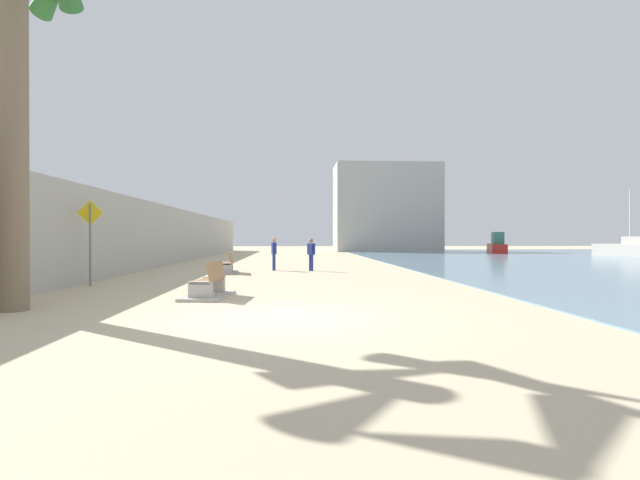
{
  "coord_description": "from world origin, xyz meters",
  "views": [
    {
      "loc": [
        0.19,
        -10.0,
        1.63
      ],
      "look_at": [
        1.64,
        15.54,
        1.49
      ],
      "focal_mm": 27.18,
      "sensor_mm": 36.0,
      "label": 1
    }
  ],
  "objects_px": {
    "bench_far": "(226,268)",
    "pedestrian_sign": "(90,233)",
    "palm_tree": "(13,34)",
    "bench_near": "(209,289)",
    "boat_mid_bay": "(635,248)",
    "boat_distant": "(497,245)",
    "person_standing": "(311,252)",
    "person_walking": "(274,251)"
  },
  "relations": [
    {
      "from": "palm_tree",
      "to": "person_walking",
      "type": "relative_size",
      "value": 5.46
    },
    {
      "from": "pedestrian_sign",
      "to": "bench_near",
      "type": "bearing_deg",
      "value": -36.06
    },
    {
      "from": "person_standing",
      "to": "bench_far",
      "type": "bearing_deg",
      "value": -161.87
    },
    {
      "from": "bench_near",
      "to": "bench_far",
      "type": "bearing_deg",
      "value": 94.68
    },
    {
      "from": "bench_near",
      "to": "person_standing",
      "type": "relative_size",
      "value": 1.39
    },
    {
      "from": "boat_distant",
      "to": "pedestrian_sign",
      "type": "height_order",
      "value": "pedestrian_sign"
    },
    {
      "from": "bench_far",
      "to": "boat_distant",
      "type": "bearing_deg",
      "value": 47.76
    },
    {
      "from": "person_walking",
      "to": "person_standing",
      "type": "distance_m",
      "value": 1.87
    },
    {
      "from": "person_standing",
      "to": "pedestrian_sign",
      "type": "distance_m",
      "value": 10.29
    },
    {
      "from": "palm_tree",
      "to": "bench_near",
      "type": "distance_m",
      "value": 7.42
    },
    {
      "from": "palm_tree",
      "to": "boat_mid_bay",
      "type": "relative_size",
      "value": 1.33
    },
    {
      "from": "boat_mid_bay",
      "to": "pedestrian_sign",
      "type": "distance_m",
      "value": 42.36
    },
    {
      "from": "bench_far",
      "to": "boat_mid_bay",
      "type": "xyz_separation_m",
      "value": [
        31.94,
        17.24,
        0.46
      ]
    },
    {
      "from": "palm_tree",
      "to": "boat_mid_bay",
      "type": "xyz_separation_m",
      "value": [
        35.14,
        28.21,
        -5.46
      ]
    },
    {
      "from": "palm_tree",
      "to": "pedestrian_sign",
      "type": "bearing_deg",
      "value": 95.78
    },
    {
      "from": "bench_near",
      "to": "person_standing",
      "type": "distance_m",
      "value": 10.59
    },
    {
      "from": "bench_far",
      "to": "person_standing",
      "type": "relative_size",
      "value": 1.39
    },
    {
      "from": "bench_near",
      "to": "person_walking",
      "type": "xyz_separation_m",
      "value": [
        1.36,
        10.54,
        0.71
      ]
    },
    {
      "from": "person_standing",
      "to": "boat_mid_bay",
      "type": "height_order",
      "value": "boat_mid_bay"
    },
    {
      "from": "boat_mid_bay",
      "to": "bench_far",
      "type": "bearing_deg",
      "value": -151.65
    },
    {
      "from": "bench_far",
      "to": "person_walking",
      "type": "relative_size",
      "value": 1.35
    },
    {
      "from": "palm_tree",
      "to": "bench_near",
      "type": "xyz_separation_m",
      "value": [
        3.92,
        2.17,
        -5.91
      ]
    },
    {
      "from": "pedestrian_sign",
      "to": "person_standing",
      "type": "bearing_deg",
      "value": 41.76
    },
    {
      "from": "boat_mid_bay",
      "to": "pedestrian_sign",
      "type": "height_order",
      "value": "boat_mid_bay"
    },
    {
      "from": "bench_far",
      "to": "pedestrian_sign",
      "type": "relative_size",
      "value": 0.76
    },
    {
      "from": "bench_near",
      "to": "boat_distant",
      "type": "relative_size",
      "value": 0.31
    },
    {
      "from": "palm_tree",
      "to": "bench_far",
      "type": "xyz_separation_m",
      "value": [
        3.2,
        10.97,
        -5.91
      ]
    },
    {
      "from": "boat_mid_bay",
      "to": "pedestrian_sign",
      "type": "bearing_deg",
      "value": -147.45
    },
    {
      "from": "bench_far",
      "to": "pedestrian_sign",
      "type": "xyz_separation_m",
      "value": [
        -3.75,
        -5.55,
        1.55
      ]
    },
    {
      "from": "boat_distant",
      "to": "palm_tree",
      "type": "bearing_deg",
      "value": -126.01
    },
    {
      "from": "person_standing",
      "to": "person_walking",
      "type": "bearing_deg",
      "value": 165.89
    },
    {
      "from": "bench_far",
      "to": "person_standing",
      "type": "xyz_separation_m",
      "value": [
        3.9,
        1.28,
        0.67
      ]
    },
    {
      "from": "bench_far",
      "to": "boat_mid_bay",
      "type": "height_order",
      "value": "boat_mid_bay"
    },
    {
      "from": "bench_far",
      "to": "person_walking",
      "type": "bearing_deg",
      "value": 39.71
    },
    {
      "from": "person_walking",
      "to": "boat_distant",
      "type": "distance_m",
      "value": 32.87
    },
    {
      "from": "person_walking",
      "to": "boat_mid_bay",
      "type": "relative_size",
      "value": 0.24
    },
    {
      "from": "boat_distant",
      "to": "boat_mid_bay",
      "type": "height_order",
      "value": "boat_mid_bay"
    },
    {
      "from": "person_standing",
      "to": "boat_distant",
      "type": "height_order",
      "value": "boat_distant"
    },
    {
      "from": "bench_far",
      "to": "boat_mid_bay",
      "type": "relative_size",
      "value": 0.33
    },
    {
      "from": "bench_near",
      "to": "boat_mid_bay",
      "type": "relative_size",
      "value": 0.33
    },
    {
      "from": "bench_far",
      "to": "boat_distant",
      "type": "height_order",
      "value": "boat_distant"
    },
    {
      "from": "person_walking",
      "to": "person_standing",
      "type": "bearing_deg",
      "value": -14.11
    }
  ]
}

